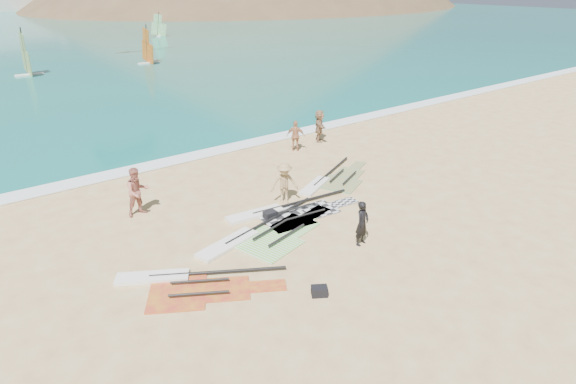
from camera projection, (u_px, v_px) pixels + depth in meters
ground at (347, 266)px, 15.40m from camera, size 300.00×300.00×0.00m
surf_line at (179, 160)px, 24.34m from camera, size 300.00×1.20×0.04m
headland_main at (260, 6)px, 156.87m from camera, size 143.00×143.00×45.00m
headland_minor at (321, 2)px, 183.49m from camera, size 70.00×70.00×28.00m
rig_grey at (285, 213)px, 18.78m from camera, size 5.46×2.42×0.20m
rig_green at (261, 236)px, 17.09m from camera, size 5.99×3.10×0.20m
rig_orange at (332, 180)px, 21.77m from camera, size 5.03×3.28×0.20m
rig_red at (185, 284)px, 14.42m from camera, size 4.67×3.79×0.20m
gear_bag_near at (270, 215)px, 18.36m from camera, size 0.48×0.35×0.31m
gear_bag_far at (319, 291)px, 13.93m from camera, size 0.57×0.52×0.28m
person_wetsuit at (362, 223)px, 16.36m from camera, size 0.66×0.51×1.60m
beachgoer_left at (138, 192)px, 18.38m from camera, size 0.98×0.79×1.92m
beachgoer_mid at (284, 183)px, 19.42m from camera, size 1.27×1.05×1.72m
beachgoer_back at (296, 136)px, 25.32m from camera, size 0.98×0.94×1.64m
beachgoer_right at (319, 126)px, 26.81m from camera, size 1.38×1.67×1.79m
windsurfer_left at (27, 62)px, 44.75m from camera, size 2.45×2.97×4.42m
windsurfer_centre at (148, 52)px, 51.09m from camera, size 2.27×2.74×4.08m
windsurfer_right at (159, 29)px, 75.01m from camera, size 2.21×2.07×3.73m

